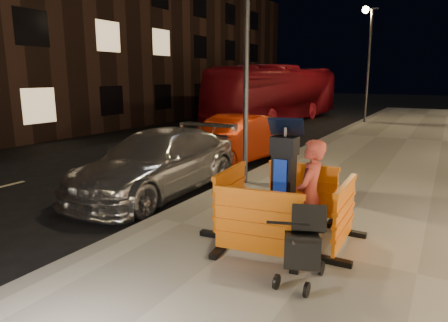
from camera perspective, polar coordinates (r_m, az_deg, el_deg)
The scene contains 15 objects.
ground_plane at distance 7.42m, azimuth -9.33°, elevation -9.11°, with size 120.00×120.00×0.00m, color black.
sidewalk at distance 6.11m, azimuth 13.84°, elevation -13.33°, with size 6.00×60.00×0.15m, color gray.
kerb at distance 7.40m, azimuth -9.35°, elevation -8.56°, with size 0.30×60.00×0.15m, color slate.
parking_kiosk at distance 6.28m, azimuth 8.50°, elevation -2.93°, with size 0.57×0.57×1.80m, color black.
barrier_front at distance 5.57m, azimuth 4.80°, elevation -9.11°, with size 1.29×0.53×1.00m, color orange.
barrier_back at distance 7.25m, azimuth 11.12°, elevation -4.26°, with size 1.29×0.53×1.00m, color orange.
barrier_kerbside at distance 6.77m, azimuth 0.86°, elevation -5.19°, with size 1.29×0.53×1.00m, color orange.
barrier_bldgside at distance 6.14m, azimuth 16.75°, elevation -7.55°, with size 1.29×0.53×1.00m, color orange.
car_silver at distance 9.49m, azimuth -9.33°, elevation -4.41°, with size 2.01×4.94×1.43m, color #BDBDC2.
car_red at distance 12.37m, azimuth 1.44°, elevation -0.39°, with size 1.58×4.52×1.49m, color #921D05.
bus_doubledecker at distance 24.49m, azimuth 7.53°, elevation 5.68°, with size 2.76×11.78×3.28m, color maroon.
man at distance 5.83m, azimuth 12.15°, elevation -5.03°, with size 0.60×0.39×1.65m, color #A3392E.
stroller at distance 5.09m, azimuth 11.03°, elevation -11.85°, with size 0.48×0.75×0.93m, color black.
street_lamp_mid at distance 9.35m, azimuth 3.22°, elevation 15.03°, with size 0.12×0.12×6.00m, color #3F3F44.
street_lamp_far at distance 23.73m, azimuth 19.92°, elevation 12.50°, with size 0.12×0.12×6.00m, color #3F3F44.
Camera 1 is at (4.40, -5.36, 2.65)m, focal length 32.00 mm.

